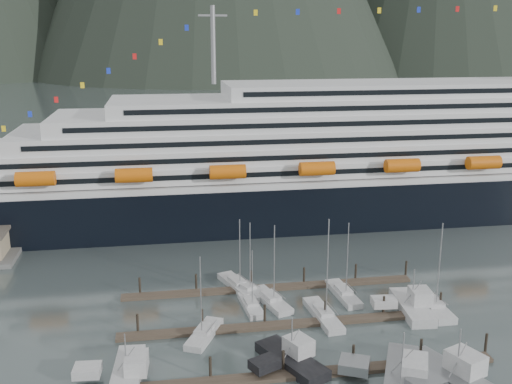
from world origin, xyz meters
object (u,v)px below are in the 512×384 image
sailboat_c (251,306)px  trawler_c (400,377)px  trawler_b (291,359)px  sailboat_e (237,285)px  sailboat_a (204,334)px  trawler_d (455,378)px  sailboat_d (323,315)px  sailboat_h (433,307)px  sailboat_g (343,294)px  trawler_e (411,306)px  sailboat_f (247,290)px  cruise_ship (388,162)px  trawler_a (126,373)px  sailboat_b (271,301)px

sailboat_c → trawler_c: sailboat_c is taller
trawler_b → trawler_c: trawler_c is taller
trawler_b → sailboat_e: bearing=-17.8°
sailboat_a → trawler_d: bearing=-94.8°
sailboat_d → sailboat_h: sailboat_d is taller
sailboat_g → trawler_c: bearing=173.3°
sailboat_a → trawler_e: size_ratio=1.07×
sailboat_a → sailboat_e: 17.21m
sailboat_e → sailboat_f: bearing=-166.8°
sailboat_f → trawler_e: size_ratio=1.06×
sailboat_g → cruise_ship: bearing=-33.6°
sailboat_f → trawler_a: size_ratio=1.00×
sailboat_b → trawler_c: 26.75m
sailboat_a → sailboat_g: (23.01, 9.69, -0.01)m
trawler_a → sailboat_g: bearing=-56.4°
cruise_ship → trawler_a: 85.31m
sailboat_b → sailboat_h: 24.64m
trawler_b → trawler_e: bearing=-86.4°
sailboat_d → sailboat_h: (17.15, -0.11, 0.01)m
trawler_b → sailboat_h: bearing=-90.2°
sailboat_b → sailboat_g: 11.91m
sailboat_a → sailboat_c: bearing=-19.1°
sailboat_h → sailboat_a: bearing=94.8°
sailboat_g → trawler_c: (-0.83, -24.92, 0.53)m
sailboat_b → trawler_c: bearing=-171.9°
trawler_c → sailboat_f: bearing=50.9°
sailboat_h → trawler_e: 3.47m
cruise_ship → sailboat_b: bearing=-129.0°
sailboat_a → sailboat_f: 15.91m
sailboat_g → trawler_c: sailboat_g is taller
sailboat_b → sailboat_g: size_ratio=1.03×
sailboat_b → sailboat_e: sailboat_b is taller
sailboat_f → trawler_c: size_ratio=0.84×
sailboat_b → trawler_b: bearing=160.9°
trawler_b → trawler_d: (18.34, -7.62, 0.09)m
sailboat_f → trawler_b: size_ratio=1.08×
sailboat_a → sailboat_g: 24.96m
sailboat_c → sailboat_f: (0.29, 5.81, 0.03)m
trawler_d → sailboat_a: bearing=37.1°
trawler_c → trawler_e: size_ratio=1.27×
trawler_d → sailboat_c: bearing=17.6°
trawler_c → sailboat_h: bearing=-10.3°
sailboat_e → sailboat_h: 31.07m
sailboat_g → trawler_b: sailboat_g is taller
sailboat_c → trawler_a: 24.69m
sailboat_f → trawler_b: 22.88m
sailboat_c → trawler_c: (14.41, -23.13, 0.56)m
sailboat_h → trawler_a: size_ratio=1.18×
cruise_ship → trawler_b: cruise_ship is taller
trawler_c → trawler_e: trawler_c is taller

